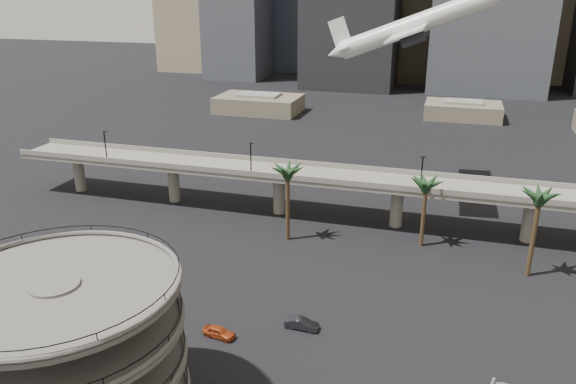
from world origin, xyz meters
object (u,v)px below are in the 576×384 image
(overpass, at_px, (337,182))
(car_b, at_px, (302,324))
(parking_ramp, at_px, (64,346))
(car_a, at_px, (219,332))
(airborne_jet, at_px, (414,26))

(overpass, xyz_separation_m, car_b, (3.33, -36.01, -6.63))
(parking_ramp, xyz_separation_m, car_a, (7.03, 18.36, -9.13))
(parking_ramp, bearing_deg, car_a, 69.04)
(parking_ramp, height_order, car_b, parking_ramp)
(overpass, xyz_separation_m, airborne_jet, (10.59, 13.95, 26.49))
(car_a, bearing_deg, airborne_jet, -8.23)
(airborne_jet, height_order, car_b, airborne_jet)
(parking_ramp, distance_m, car_a, 21.67)
(overpass, relative_size, car_a, 31.31)
(overpass, bearing_deg, car_a, -98.36)
(parking_ramp, bearing_deg, overpass, 77.57)
(parking_ramp, height_order, overpass, parking_ramp)
(car_a, bearing_deg, overpass, 0.28)
(parking_ramp, height_order, airborne_jet, airborne_jet)
(airborne_jet, bearing_deg, overpass, -128.01)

